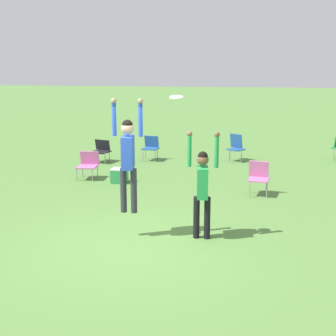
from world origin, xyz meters
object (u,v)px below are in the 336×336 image
Objects in this scene: camping_chair_5 at (101,149)px; camping_chair_4 at (151,146)px; cooler_box at (119,176)px; camping_chair_2 at (259,175)px; camping_chair_3 at (88,163)px; frisbee at (176,97)px; camping_chair_1 at (236,146)px; person_jumping at (128,153)px; person_defending at (202,183)px.

camping_chair_4 is at bearing -142.98° from camping_chair_5.
camping_chair_4 is at bearing 86.11° from cooler_box.
camping_chair_3 is (-4.83, 0.90, -0.05)m from camping_chair_2.
frisbee is 0.34× the size of camping_chair_5.
camping_chair_1 reaches higher than camping_chair_4.
camping_chair_2 is at bearing 65.83° from frisbee.
person_jumping is 4.42m from camping_chair_2.
person_jumping is at bearing 65.15° from camping_chair_2.
camping_chair_2 is at bearing 165.44° from camping_chair_3.
camping_chair_1 is 4.59m from camping_chair_5.
frisbee reaches higher than camping_chair_4.
camping_chair_3 is 3.16m from camping_chair_4.
camping_chair_4 is at bearing 105.38° from frisbee.
frisbee reaches higher than camping_chair_5.
person_defending is at bearing 122.35° from camping_chair_1.
camping_chair_3 is at bearing 115.00° from camping_chair_5.
person_jumping is at bearing -71.84° from cooler_box.
camping_chair_1 reaches higher than camping_chair_2.
person_defending is 2.25× the size of camping_chair_1.
camping_chair_1 is (0.88, 7.69, -2.16)m from frisbee.
camping_chair_2 is 1.97× the size of cooler_box.
person_jumping is 5.00× the size of cooler_box.
camping_chair_2 is at bearing 134.97° from camping_chair_1.
camping_chair_1 is at bearing -69.74° from camping_chair_2.
person_jumping is at bearing 128.40° from camping_chair_5.
camping_chair_1 is (1.79, 7.64, -1.12)m from person_jumping.
camping_chair_2 is 1.09× the size of camping_chair_3.
person_jumping is at bearing 112.33° from camping_chair_1.
camping_chair_2 is at bearing -8.53° from cooler_box.
person_jumping is 2.60× the size of camping_chair_4.
camping_chair_3 is 0.94× the size of camping_chair_4.
person_jumping is at bearing -90.00° from person_defending.
person_jumping is 4.49m from cooler_box.
person_defending is 2.43× the size of camping_chair_2.
camping_chair_4 reaches higher than camping_chair_5.
person_defending is at bearing 138.46° from camping_chair_5.
cooler_box is (-0.22, -3.24, -0.29)m from camping_chair_4.
camping_chair_5 is at bearing 117.45° from cooler_box.
camping_chair_3 is at bearing -145.45° from person_defending.
frisbee is 0.27× the size of camping_chair_1.
person_jumping reaches higher than camping_chair_1.
camping_chair_2 is at bearing 164.64° from camping_chair_5.
cooler_box is at bearing 118.68° from frisbee.
camping_chair_2 is 1.02× the size of camping_chair_4.
camping_chair_4 is (-3.59, 3.81, -0.00)m from camping_chair_2.
frisbee reaches higher than cooler_box.
camping_chair_5 is at bearing -20.99° from camping_chair_2.
camping_chair_3 is (-3.25, 4.41, -2.24)m from frisbee.
cooler_box is (-2.23, 4.08, -2.48)m from frisbee.
camping_chair_1 is at bearing 83.48° from frisbee.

